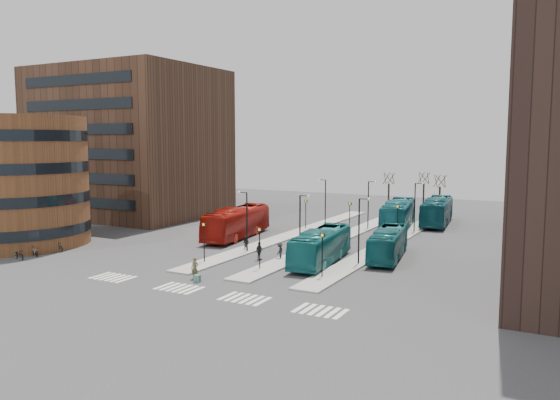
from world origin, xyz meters
The scene contains 23 objects.
ground centered at (0.00, 0.00, 0.00)m, with size 160.00×160.00×0.00m, color #323235.
island_left centered at (-4.00, 30.00, 0.07)m, with size 2.50×45.00×0.15m, color gray.
island_mid centered at (2.00, 30.00, 0.07)m, with size 2.50×45.00×0.15m, color gray.
island_right centered at (8.00, 30.00, 0.07)m, with size 2.50×45.00×0.15m, color gray.
suitcase centered at (-0.79, 6.06, 0.31)m, with size 0.49×0.39×0.61m, color navy.
red_bus centered at (-8.90, 24.70, 1.81)m, with size 3.03×12.97×3.61m, color #9A130B.
teal_bus_a centered at (5.21, 17.16, 1.60)m, with size 2.69×11.49×3.20m, color #15676A.
teal_bus_b centered at (5.85, 40.42, 1.84)m, with size 3.09×13.22×3.68m, color #166571.
teal_bus_c centered at (10.16, 22.03, 1.49)m, with size 2.50×10.67×2.97m, color #12595D.
teal_bus_d centered at (9.59, 46.16, 1.82)m, with size 3.06×13.07×3.64m, color #12505B.
traveller centered at (-1.56, 6.79, 0.91)m, with size 0.66×0.44×1.82m, color brown.
commuter_a centered at (-3.96, 18.70, 0.77)m, with size 0.75×0.58×1.54m, color black.
commuter_b centered at (-0.53, 15.53, 0.89)m, with size 1.04×0.43×1.78m, color black.
commuter_c centered at (1.09, 16.72, 0.82)m, with size 1.06×0.61×1.65m, color black.
bicycle_near centered at (-21.00, 4.76, 0.49)m, with size 0.65×1.86×0.98m, color gray.
bicycle_mid centered at (-21.00, 6.50, 0.47)m, with size 0.44×1.56×0.94m, color gray.
bicycle_far centered at (-21.00, 9.10, 0.50)m, with size 0.66×1.90×1.00m, color gray.
crosswalk_stripes centered at (1.75, 4.00, 0.01)m, with size 22.35×2.40×0.01m.
round_building centered at (-28.00, 10.00, 6.99)m, with size 15.16×15.16×14.00m.
office_block centered at (-34.00, 33.98, 11.00)m, with size 25.00×20.12×22.00m.
sign_poles centered at (1.60, 23.00, 2.41)m, with size 12.45×22.12×3.65m.
lamp_posts centered at (2.64, 28.00, 3.58)m, with size 14.04×20.24×6.12m.
bare_trees centered at (2.67, 62.67, 2.72)m, with size 10.97×8.14×5.90m.
Camera 1 is at (25.46, -28.76, 11.47)m, focal length 35.00 mm.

